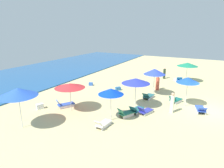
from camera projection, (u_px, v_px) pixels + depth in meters
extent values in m
plane|color=#D8C589|center=(211.00, 111.00, 15.97)|extent=(60.00, 60.00, 0.00)
cube|color=#235998|center=(20.00, 78.00, 26.36)|extent=(60.00, 13.84, 0.12)
cylinder|color=silver|center=(111.00, 107.00, 14.19)|extent=(0.05, 0.05, 2.00)
cone|color=#0C3BC8|center=(111.00, 91.00, 13.86)|extent=(1.83, 1.83, 0.42)
cube|color=silver|center=(107.00, 126.00, 13.34)|extent=(1.15, 0.12, 0.22)
cube|color=silver|center=(101.00, 124.00, 13.58)|extent=(1.15, 0.12, 0.22)
cube|color=silver|center=(104.00, 123.00, 13.42)|extent=(1.31, 0.65, 0.06)
cube|color=silver|center=(99.00, 124.00, 12.89)|extent=(0.38, 0.56, 0.46)
cube|color=silver|center=(129.00, 116.00, 14.84)|extent=(0.97, 0.51, 0.25)
cube|color=silver|center=(124.00, 114.00, 15.23)|extent=(0.97, 0.51, 0.25)
cube|color=#308161|center=(127.00, 113.00, 14.99)|extent=(1.32, 1.06, 0.06)
cube|color=#308161|center=(121.00, 112.00, 14.63)|extent=(0.51, 0.64, 0.48)
cylinder|color=silver|center=(71.00, 99.00, 15.90)|extent=(0.05, 0.05, 1.94)
cone|color=red|center=(70.00, 86.00, 15.59)|extent=(2.40, 2.40, 0.36)
cube|color=silver|center=(67.00, 107.00, 16.61)|extent=(1.09, 0.68, 0.24)
cube|color=silver|center=(65.00, 105.00, 17.03)|extent=(1.09, 0.68, 0.24)
cube|color=blue|center=(66.00, 104.00, 16.77)|extent=(1.49, 1.23, 0.06)
cube|color=blue|center=(58.00, 103.00, 16.39)|extent=(0.54, 0.64, 0.51)
cylinder|color=silver|center=(21.00, 112.00, 13.08)|extent=(0.05, 0.05, 2.25)
cone|color=blue|center=(18.00, 92.00, 12.70)|extent=(2.47, 2.47, 0.54)
cylinder|color=silver|center=(135.00, 95.00, 16.51)|extent=(0.05, 0.05, 2.12)
cone|color=#2C39B2|center=(136.00, 81.00, 16.17)|extent=(2.35, 2.35, 0.43)
cube|color=silver|center=(140.00, 112.00, 15.64)|extent=(1.24, 0.20, 0.21)
cube|color=silver|center=(134.00, 110.00, 15.94)|extent=(1.24, 0.20, 0.21)
cube|color=#24646A|center=(137.00, 109.00, 15.75)|extent=(1.45, 0.80, 0.06)
cube|color=#24646A|center=(133.00, 109.00, 15.19)|extent=(0.44, 0.64, 0.49)
cube|color=silver|center=(149.00, 113.00, 15.37)|extent=(1.07, 0.40, 0.20)
cube|color=silver|center=(143.00, 111.00, 15.73)|extent=(1.07, 0.40, 0.20)
cube|color=#353AAB|center=(146.00, 111.00, 15.52)|extent=(1.36, 0.97, 0.06)
cube|color=#353AAB|center=(142.00, 110.00, 15.08)|extent=(0.54, 0.66, 0.51)
cylinder|color=silver|center=(154.00, 85.00, 19.57)|extent=(0.05, 0.05, 2.15)
cone|color=blue|center=(155.00, 72.00, 19.20)|extent=(2.12, 2.12, 0.55)
cube|color=silver|center=(151.00, 98.00, 18.80)|extent=(1.20, 0.21, 0.21)
cube|color=silver|center=(146.00, 97.00, 19.11)|extent=(1.20, 0.21, 0.21)
cube|color=#2C6A6B|center=(149.00, 96.00, 18.92)|extent=(1.41, 0.82, 0.06)
cube|color=#2C6A6B|center=(146.00, 95.00, 18.38)|extent=(0.45, 0.65, 0.44)
cylinder|color=silver|center=(186.00, 94.00, 16.83)|extent=(0.05, 0.05, 2.09)
cone|color=#1E52B2|center=(188.00, 80.00, 16.48)|extent=(1.88, 1.88, 0.46)
cube|color=silver|center=(204.00, 111.00, 15.78)|extent=(1.18, 0.36, 0.25)
cube|color=silver|center=(197.00, 110.00, 15.89)|extent=(1.18, 0.36, 0.25)
cube|color=blue|center=(200.00, 109.00, 15.79)|extent=(1.47, 0.97, 0.06)
cube|color=blue|center=(202.00, 109.00, 15.15)|extent=(0.54, 0.68, 0.42)
cube|color=silver|center=(179.00, 102.00, 17.65)|extent=(0.99, 0.43, 0.25)
cube|color=silver|center=(173.00, 100.00, 18.07)|extent=(0.99, 0.43, 0.25)
cube|color=#18675A|center=(176.00, 100.00, 17.82)|extent=(1.34, 1.06, 0.06)
cube|color=#18675A|center=(173.00, 99.00, 17.43)|extent=(0.51, 0.70, 0.43)
cylinder|color=silver|center=(187.00, 74.00, 24.52)|extent=(0.05, 0.05, 2.00)
cone|color=#1D845D|center=(188.00, 64.00, 24.19)|extent=(2.48, 2.48, 0.43)
cube|color=silver|center=(179.00, 80.00, 25.19)|extent=(0.91, 0.54, 0.21)
cube|color=silver|center=(175.00, 80.00, 25.17)|extent=(0.91, 0.54, 0.21)
cube|color=white|center=(177.00, 79.00, 25.15)|extent=(1.32, 1.14, 0.06)
cube|color=white|center=(179.00, 78.00, 24.59)|extent=(0.54, 0.68, 0.45)
cube|color=silver|center=(180.00, 80.00, 25.07)|extent=(0.91, 0.48, 0.19)
cube|color=silver|center=(176.00, 80.00, 25.09)|extent=(0.91, 0.48, 0.19)
cube|color=blue|center=(178.00, 79.00, 25.05)|extent=(1.29, 1.09, 0.06)
cube|color=blue|center=(179.00, 79.00, 24.51)|extent=(0.60, 0.73, 0.43)
cylinder|color=#233224|center=(164.00, 74.00, 26.22)|extent=(0.35, 0.35, 1.29)
sphere|color=beige|center=(165.00, 68.00, 26.02)|extent=(0.21, 0.21, 0.21)
cylinder|color=#D7563E|center=(158.00, 84.00, 21.38)|extent=(0.41, 0.41, 1.37)
sphere|color=beige|center=(158.00, 77.00, 21.17)|extent=(0.21, 0.21, 0.21)
cylinder|color=white|center=(172.00, 104.00, 15.57)|extent=(0.42, 0.42, 1.43)
sphere|color=tan|center=(173.00, 94.00, 15.34)|extent=(0.26, 0.26, 0.26)
cube|color=#2A67A6|center=(118.00, 89.00, 21.36)|extent=(0.66, 0.63, 0.37)
cube|color=#2F5CB7|center=(91.00, 84.00, 23.20)|extent=(0.50, 0.56, 0.34)
cube|color=silver|center=(40.00, 106.00, 16.44)|extent=(0.66, 0.57, 0.43)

